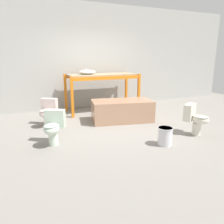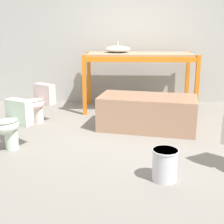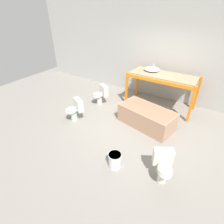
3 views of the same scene
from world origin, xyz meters
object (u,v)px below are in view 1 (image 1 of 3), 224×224
at_px(bathtub_main, 122,109).
at_px(bucket_white, 165,136).
at_px(toilet_far, 53,126).
at_px(sink_basin, 87,72).
at_px(toilet_extra, 195,118).
at_px(toilet_near, 48,111).

height_order(bathtub_main, bucket_white, bathtub_main).
bearing_deg(toilet_far, sink_basin, 85.38).
xyz_separation_m(sink_basin, toilet_extra, (1.46, -2.85, -0.81)).
relative_size(toilet_far, toilet_extra, 1.00).
bearing_deg(toilet_extra, toilet_far, 137.15).
bearing_deg(toilet_far, toilet_near, 114.63).
xyz_separation_m(toilet_near, toilet_extra, (2.78, -1.83, 0.00)).
relative_size(toilet_near, bucket_white, 1.88).
xyz_separation_m(bathtub_main, toilet_near, (-1.81, 0.32, 0.06)).
bearing_deg(toilet_extra, bucket_white, 163.49).
bearing_deg(sink_basin, bucket_white, -80.19).
distance_m(bathtub_main, toilet_far, 2.06).
xyz_separation_m(toilet_far, toilet_extra, (2.83, -0.64, 0.00)).
distance_m(toilet_near, bucket_white, 2.78).
relative_size(bathtub_main, toilet_near, 2.53).
bearing_deg(bathtub_main, toilet_far, -142.80).
bearing_deg(sink_basin, toilet_extra, -62.83).
height_order(sink_basin, toilet_far, sink_basin).
bearing_deg(sink_basin, bathtub_main, -69.91).
distance_m(toilet_near, toilet_far, 1.20).
height_order(sink_basin, bucket_white, sink_basin).
relative_size(bathtub_main, toilet_far, 2.53).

